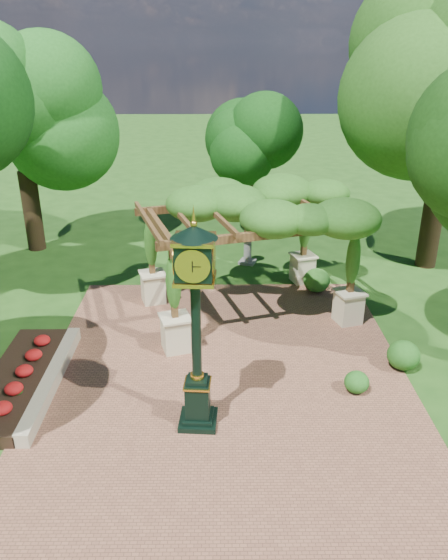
{
  "coord_description": "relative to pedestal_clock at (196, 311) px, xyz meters",
  "views": [
    {
      "loc": [
        -0.15,
        -11.77,
        8.45
      ],
      "look_at": [
        0.0,
        2.5,
        2.2
      ],
      "focal_mm": 35.0,
      "sensor_mm": 36.0,
      "label": 1
    }
  ],
  "objects": [
    {
      "name": "shrub_mid",
      "position": [
        5.64,
        2.34,
        -2.58
      ],
      "size": [
        1.04,
        1.04,
        0.81
      ],
      "primitive_type": "ellipsoid",
      "rotation": [
        0.0,
        0.0,
        -0.17
      ],
      "color": "#1F5517",
      "rests_on": "brick_plaza"
    },
    {
      "name": "sundial",
      "position": [
        1.71,
        10.39,
        -2.53
      ],
      "size": [
        0.81,
        0.81,
        1.14
      ],
      "rotation": [
        0.0,
        0.0,
        -0.36
      ],
      "color": "gray",
      "rests_on": "ground"
    },
    {
      "name": "tree_west_far",
      "position": [
        -7.55,
        12.22,
        3.1
      ],
      "size": [
        4.7,
        4.7,
        8.94
      ],
      "color": "black",
      "rests_on": "ground"
    },
    {
      "name": "border_wall",
      "position": [
        -3.94,
        1.61,
        -2.83
      ],
      "size": [
        0.35,
        5.0,
        0.4
      ],
      "primitive_type": "cube",
      "color": "#C6B793",
      "rests_on": "ground"
    },
    {
      "name": "brick_plaza",
      "position": [
        0.66,
        2.11,
        -3.01
      ],
      "size": [
        10.0,
        12.0,
        0.04
      ],
      "primitive_type": "cube",
      "color": "brown",
      "rests_on": "ground"
    },
    {
      "name": "pedestal_clock",
      "position": [
        0.0,
        0.0,
        0.0
      ],
      "size": [
        1.06,
        1.06,
        5.07
      ],
      "rotation": [
        0.0,
        0.0,
        -0.07
      ],
      "color": "black",
      "rests_on": "brick_plaza"
    },
    {
      "name": "pergola",
      "position": [
        1.46,
        5.91,
        0.4
      ],
      "size": [
        7.57,
        5.91,
        4.18
      ],
      "rotation": [
        0.0,
        0.0,
        0.3
      ],
      "color": "beige",
      "rests_on": "brick_plaza"
    },
    {
      "name": "tree_north",
      "position": [
        2.04,
        14.39,
        1.34
      ],
      "size": [
        3.39,
        3.39,
        6.39
      ],
      "color": "#322214",
      "rests_on": "ground"
    },
    {
      "name": "ground",
      "position": [
        0.66,
        1.11,
        -3.03
      ],
      "size": [
        120.0,
        120.0,
        0.0
      ],
      "primitive_type": "plane",
      "color": "#1E4714",
      "rests_on": "ground"
    },
    {
      "name": "flower_bed",
      "position": [
        -4.84,
        1.61,
        -2.85
      ],
      "size": [
        1.5,
        5.0,
        0.36
      ],
      "primitive_type": "cube",
      "color": "red",
      "rests_on": "ground"
    },
    {
      "name": "shrub_back",
      "position": [
        4.08,
        7.48,
        -2.56
      ],
      "size": [
        1.11,
        1.11,
        0.87
      ],
      "primitive_type": "ellipsoid",
      "rotation": [
        0.0,
        0.0,
        0.17
      ],
      "color": "#29631C",
      "rests_on": "brick_plaza"
    },
    {
      "name": "shrub_front",
      "position": [
        4.09,
        1.22,
        -2.7
      ],
      "size": [
        0.85,
        0.85,
        0.58
      ],
      "primitive_type": "ellipsoid",
      "rotation": [
        0.0,
        0.0,
        0.41
      ],
      "color": "#215B1A",
      "rests_on": "brick_plaza"
    }
  ]
}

